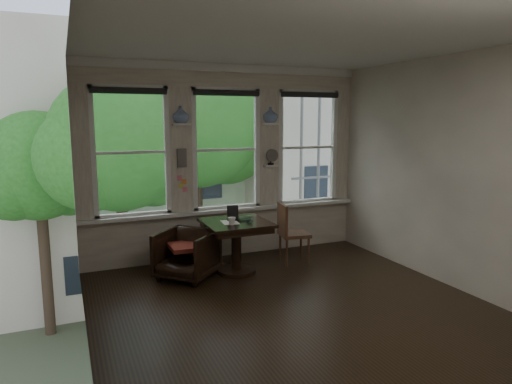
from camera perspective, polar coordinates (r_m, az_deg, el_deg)
name	(u,v)px	position (r m, az deg, el deg)	size (l,w,h in m)	color
ground	(290,306)	(5.56, 4.30, -13.99)	(4.50, 4.50, 0.00)	black
ceiling	(294,42)	(5.18, 4.72, 18.20)	(4.50, 4.50, 0.00)	silver
wall_back	(226,162)	(7.22, -3.79, 3.72)	(4.50, 4.50, 0.00)	silver
wall_front	(445,221)	(3.36, 22.53, -3.32)	(4.50, 4.50, 0.00)	silver
wall_left	(78,192)	(4.59, -21.31, -0.05)	(4.50, 4.50, 0.00)	silver
wall_right	(443,171)	(6.51, 22.38, 2.44)	(4.50, 4.50, 0.00)	silver
window_left	(131,152)	(6.86, -15.35, 4.80)	(1.10, 0.12, 1.90)	white
window_center	(226,150)	(7.20, -3.81, 5.30)	(1.10, 0.12, 1.90)	white
window_right	(307,147)	(7.80, 6.35, 5.56)	(1.10, 0.12, 1.90)	white
shelf_left	(181,124)	(6.88, -9.33, 8.36)	(0.26, 0.16, 0.03)	white
shelf_right	(270,124)	(7.36, 1.81, 8.52)	(0.26, 0.16, 0.03)	white
intercom	(182,158)	(6.93, -9.28, 4.22)	(0.14, 0.06, 0.28)	#59544F
sticky_notes	(182,181)	(6.98, -9.22, 1.36)	(0.16, 0.01, 0.24)	pink
desk_fan	(271,159)	(7.37, 1.86, 4.08)	(0.20, 0.20, 0.24)	#59544F
vase_left	(181,115)	(6.88, -9.36, 9.51)	(0.24, 0.24, 0.25)	silver
vase_right	(270,115)	(7.36, 1.82, 9.60)	(0.24, 0.24, 0.25)	silver
table	(236,247)	(6.54, -2.48, -6.90)	(0.90, 0.90, 0.75)	black
armchair_left	(187,255)	(6.40, -8.66, -7.74)	(0.72, 0.74, 0.67)	black
cushion_red	(186,246)	(6.36, -8.68, -6.75)	(0.45, 0.45, 0.06)	maroon
side_chair_right	(294,233)	(6.96, 4.81, -5.19)	(0.42, 0.42, 0.92)	#4F2C1C
laptop	(240,220)	(6.48, -2.05, -3.51)	(0.33, 0.21, 0.03)	black
mug	(232,221)	(6.24, -3.05, -3.65)	(0.11, 0.11, 0.10)	white
drinking_glass	(249,220)	(6.31, -0.89, -3.53)	(0.12, 0.12, 0.09)	white
tablet	(233,213)	(6.48, -2.92, -2.63)	(0.16, 0.02, 0.22)	black
papers	(230,222)	(6.39, -3.27, -3.79)	(0.22, 0.30, 0.00)	silver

